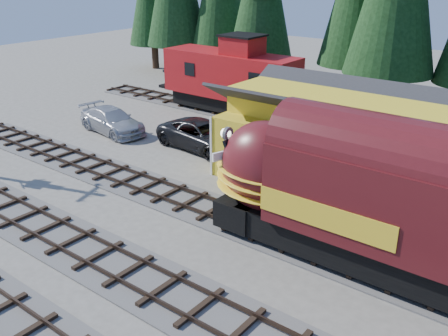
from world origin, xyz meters
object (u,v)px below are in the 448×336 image
Objects in this scene: locomotive at (410,216)px; pickup_truck_b at (112,121)px; pickup_truck_a at (204,135)px; caboose at (231,78)px; depot at (337,132)px.

pickup_truck_b is (-22.35, 5.14, -1.90)m from locomotive.
pickup_truck_a is (-15.07, 6.50, -1.84)m from locomotive.
locomotive reaches higher than pickup_truck_a.
locomotive reaches higher than pickup_truck_b.
locomotive is 1.58× the size of caboose.
caboose is at bearing 29.96° from pickup_truck_a.
pickup_truck_b is (-3.79, -8.86, -1.98)m from caboose.
pickup_truck_a is at bearing -71.60° from pickup_truck_b.
locomotive is 23.25m from caboose.
caboose is at bearing 149.14° from depot.
depot is 9.29m from pickup_truck_a.
depot reaches higher than pickup_truck_b.
locomotive is 16.51m from pickup_truck_a.
depot is 8.85m from locomotive.
locomotive is 2.99× the size of pickup_truck_b.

